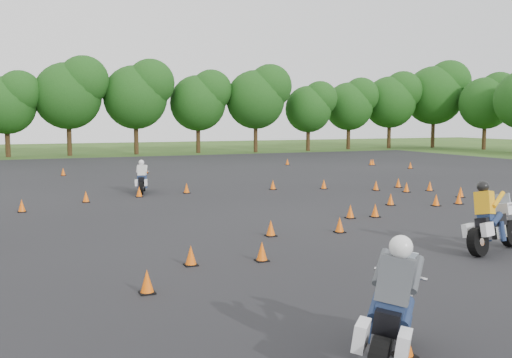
# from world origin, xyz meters

# --- Properties ---
(ground) EXTENTS (140.00, 140.00, 0.00)m
(ground) POSITION_xyz_m (0.00, 0.00, 0.00)
(ground) COLOR #2D5119
(ground) RESTS_ON ground
(asphalt_pad) EXTENTS (62.00, 62.00, 0.00)m
(asphalt_pad) POSITION_xyz_m (0.00, 6.00, 0.01)
(asphalt_pad) COLOR black
(asphalt_pad) RESTS_ON ground
(treeline) EXTENTS (86.69, 32.21, 10.92)m
(treeline) POSITION_xyz_m (2.73, 34.92, 4.47)
(treeline) COLOR #184313
(treeline) RESTS_ON ground
(traffic_cones) EXTENTS (36.58, 32.98, 0.45)m
(traffic_cones) POSITION_xyz_m (-0.21, 5.81, 0.23)
(traffic_cones) COLOR #F35E0A
(traffic_cones) RESTS_ON asphalt_pad
(rider_grey) EXTENTS (2.23, 2.31, 1.90)m
(rider_grey) POSITION_xyz_m (-3.62, -9.04, 0.95)
(rider_grey) COLOR #43474C
(rider_grey) RESTS_ON ground
(rider_yellow) EXTENTS (2.49, 1.41, 1.84)m
(rider_yellow) POSITION_xyz_m (3.12, -4.49, 0.92)
(rider_yellow) COLOR orange
(rider_yellow) RESTS_ON ground
(rider_white) EXTENTS (1.12, 2.09, 1.55)m
(rider_white) POSITION_xyz_m (-2.81, 10.91, 0.78)
(rider_white) COLOR silver
(rider_white) RESTS_ON ground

